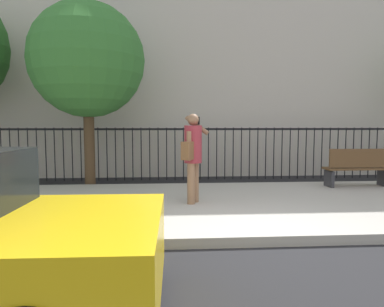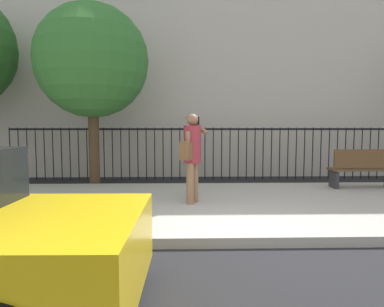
{
  "view_description": "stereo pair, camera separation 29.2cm",
  "coord_description": "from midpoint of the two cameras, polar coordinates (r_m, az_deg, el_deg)",
  "views": [
    {
      "loc": [
        -1.09,
        -4.49,
        1.67
      ],
      "look_at": [
        -0.61,
        2.42,
        1.1
      ],
      "focal_mm": 32.07,
      "sensor_mm": 36.0,
      "label": 1
    },
    {
      "loc": [
        -0.8,
        -4.51,
        1.67
      ],
      "look_at": [
        -0.61,
        2.42,
        1.1
      ],
      "focal_mm": 32.07,
      "sensor_mm": 36.0,
      "label": 2
    }
  ],
  "objects": [
    {
      "name": "iron_fence",
      "position": [
        10.46,
        3.67,
        1.16
      ],
      "size": [
        12.03,
        0.04,
        1.6
      ],
      "color": "black",
      "rests_on": "ground"
    },
    {
      "name": "street_tree_far",
      "position": [
        9.55,
        -15.42,
        14.52
      ],
      "size": [
        2.94,
        2.94,
        4.81
      ],
      "color": "#4C3823",
      "rests_on": "ground"
    },
    {
      "name": "sidewalk",
      "position": [
        6.95,
        6.4,
        -8.58
      ],
      "size": [
        28.0,
        4.4,
        0.15
      ],
      "primitive_type": "cube",
      "color": "#B2ADA3",
      "rests_on": "ground"
    },
    {
      "name": "ground_plane",
      "position": [
        4.89,
        10.06,
        -15.33
      ],
      "size": [
        60.0,
        60.0,
        0.0
      ],
      "primitive_type": "plane",
      "color": "black"
    },
    {
      "name": "street_bench",
      "position": [
        9.31,
        27.56,
        -2.1
      ],
      "size": [
        1.6,
        0.45,
        0.95
      ],
      "color": "brown",
      "rests_on": "sidewalk"
    },
    {
      "name": "building_facade",
      "position": [
        13.38,
        2.71,
        17.85
      ],
      "size": [
        28.0,
        4.0,
        9.42
      ],
      "primitive_type": "cube",
      "color": "beige",
      "rests_on": "ground"
    },
    {
      "name": "pedestrian_on_phone",
      "position": [
        6.62,
        1.24,
        0.34
      ],
      "size": [
        0.59,
        0.73,
        1.74
      ],
      "color": "#936B4C",
      "rests_on": "sidewalk"
    }
  ]
}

